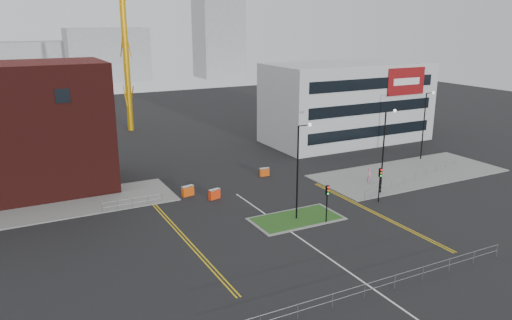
{
  "coord_description": "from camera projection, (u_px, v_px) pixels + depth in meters",
  "views": [
    {
      "loc": [
        -21.74,
        -29.2,
        18.15
      ],
      "look_at": [
        -0.03,
        12.39,
        5.0
      ],
      "focal_mm": 35.0,
      "sensor_mm": 36.0,
      "label": 1
    }
  ],
  "objects": [
    {
      "name": "yellow_left_a",
      "position": [
        179.0,
        234.0,
        44.03
      ],
      "size": [
        0.12,
        24.0,
        0.01
      ],
      "primitive_type": "cube",
      "color": "gold",
      "rests_on": "ground"
    },
    {
      "name": "traffic_light_island",
      "position": [
        327.0,
        197.0,
        45.7
      ],
      "size": [
        0.28,
        0.33,
        3.65
      ],
      "color": "black",
      "rests_on": "ground"
    },
    {
      "name": "skyline_b",
      "position": [
        108.0,
        55.0,
        152.77
      ],
      "size": [
        24.0,
        12.0,
        16.0
      ],
      "primitive_type": "cube",
      "color": "gray",
      "rests_on": "ground"
    },
    {
      "name": "yellow_right_b",
      "position": [
        375.0,
        212.0,
        49.0
      ],
      "size": [
        0.12,
        20.0,
        0.01
      ],
      "primitive_type": "cube",
      "color": "gold",
      "rests_on": "ground"
    },
    {
      "name": "pavement_left",
      "position": [
        33.0,
        210.0,
        49.36
      ],
      "size": [
        28.0,
        8.0,
        0.12
      ],
      "primitive_type": "cube",
      "color": "slate",
      "rests_on": "ground"
    },
    {
      "name": "traffic_light_right",
      "position": [
        380.0,
        179.0,
        50.98
      ],
      "size": [
        0.28,
        0.33,
        3.65
      ],
      "color": "black",
      "rests_on": "ground"
    },
    {
      "name": "barrier_mid",
      "position": [
        214.0,
        194.0,
        52.43
      ],
      "size": [
        1.34,
        0.73,
        1.07
      ],
      "color": "#F3360D",
      "rests_on": "ground"
    },
    {
      "name": "barrier_right",
      "position": [
        264.0,
        172.0,
        60.21
      ],
      "size": [
        1.23,
        0.51,
        1.0
      ],
      "color": "#D24B0B",
      "rests_on": "ground"
    },
    {
      "name": "railing_front",
      "position": [
        380.0,
        283.0,
        34.18
      ],
      "size": [
        24.05,
        0.05,
        1.1
      ],
      "color": "gray",
      "rests_on": "ground"
    },
    {
      "name": "streetlamp_right_near",
      "position": [
        385.0,
        145.0,
        52.92
      ],
      "size": [
        1.46,
        0.36,
        9.18
      ],
      "color": "black",
      "rests_on": "ground"
    },
    {
      "name": "streetlamp_island",
      "position": [
        300.0,
        164.0,
        45.87
      ],
      "size": [
        1.46,
        0.36,
        9.18
      ],
      "color": "black",
      "rests_on": "ground"
    },
    {
      "name": "grass_island",
      "position": [
        296.0,
        219.0,
        47.21
      ],
      "size": [
        8.0,
        4.0,
        0.12
      ],
      "primitive_type": "cube",
      "color": "#24521B",
      "rests_on": "ground"
    },
    {
      "name": "centre_line",
      "position": [
        314.0,
        248.0,
        41.21
      ],
      "size": [
        0.15,
        30.0,
        0.01
      ],
      "primitive_type": "cube",
      "color": "silver",
      "rests_on": "ground"
    },
    {
      "name": "pavement_right",
      "position": [
        409.0,
        173.0,
        61.25
      ],
      "size": [
        24.0,
        10.0,
        0.12
      ],
      "primitive_type": "cube",
      "color": "slate",
      "rests_on": "ground"
    },
    {
      "name": "yellow_right_a",
      "position": [
        372.0,
        212.0,
        48.86
      ],
      "size": [
        0.12,
        20.0,
        0.01
      ],
      "primitive_type": "cube",
      "color": "gold",
      "rests_on": "ground"
    },
    {
      "name": "railing_right",
      "position": [
        415.0,
        175.0,
        58.25
      ],
      "size": [
        19.05,
        5.05,
        1.1
      ],
      "color": "gray",
      "rests_on": "ground"
    },
    {
      "name": "island_kerb",
      "position": [
        296.0,
        219.0,
        47.22
      ],
      "size": [
        8.6,
        4.6,
        0.08
      ],
      "primitive_type": "cube",
      "color": "slate",
      "rests_on": "ground"
    },
    {
      "name": "ground",
      "position": [
        329.0,
        258.0,
        39.51
      ],
      "size": [
        200.0,
        200.0,
        0.0
      ],
      "primitive_type": "plane",
      "color": "black",
      "rests_on": "ground"
    },
    {
      "name": "pedestrian",
      "position": [
        369.0,
        176.0,
        57.17
      ],
      "size": [
        0.86,
        0.81,
        1.98
      ],
      "primitive_type": "imported",
      "rotation": [
        0.0,
        0.0,
        0.64
      ],
      "color": "#BB7994",
      "rests_on": "ground"
    },
    {
      "name": "yellow_left_b",
      "position": [
        182.0,
        233.0,
        44.17
      ],
      "size": [
        0.12,
        24.0,
        0.01
      ],
      "primitive_type": "cube",
      "color": "gold",
      "rests_on": "ground"
    },
    {
      "name": "office_block",
      "position": [
        347.0,
        102.0,
        76.77
      ],
      "size": [
        25.0,
        12.2,
        12.0
      ],
      "color": "#BBBDC0",
      "rests_on": "ground"
    },
    {
      "name": "streetlamp_right_far",
      "position": [
        425.0,
        120.0,
        65.99
      ],
      "size": [
        1.46,
        0.36,
        9.18
      ],
      "color": "black",
      "rests_on": "ground"
    },
    {
      "name": "skyline_d",
      "position": [
        42.0,
        61.0,
        153.82
      ],
      "size": [
        30.0,
        12.0,
        12.0
      ],
      "primitive_type": "cube",
      "color": "gray",
      "rests_on": "ground"
    },
    {
      "name": "barrier_left",
      "position": [
        188.0,
        190.0,
        53.35
      ],
      "size": [
        1.4,
        0.74,
        1.12
      ],
      "color": "#E5500C",
      "rests_on": "ground"
    },
    {
      "name": "skyline_c",
      "position": [
        219.0,
        34.0,
        162.48
      ],
      "size": [
        14.0,
        12.0,
        28.0
      ],
      "primitive_type": "cube",
      "color": "gray",
      "rests_on": "ground"
    },
    {
      "name": "railing_left",
      "position": [
        133.0,
        201.0,
        49.77
      ],
      "size": [
        6.05,
        0.05,
        1.1
      ],
      "color": "gray",
      "rests_on": "ground"
    }
  ]
}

